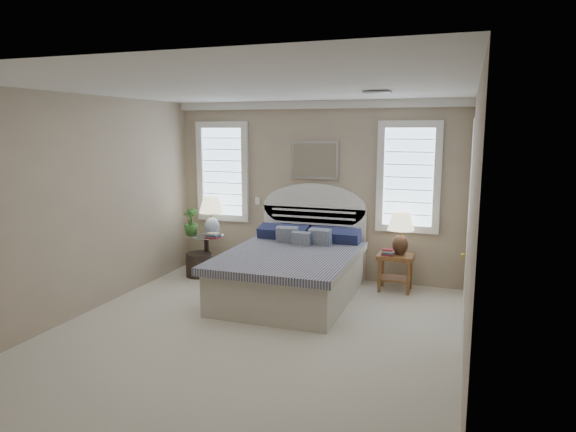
% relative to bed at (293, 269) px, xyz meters
% --- Properties ---
extents(floor, '(4.50, 5.00, 0.01)m').
position_rel_bed_xyz_m(floor, '(0.00, -1.46, -0.39)').
color(floor, beige).
rests_on(floor, ground).
extents(ceiling, '(4.50, 5.00, 0.01)m').
position_rel_bed_xyz_m(ceiling, '(0.00, -1.46, 2.31)').
color(ceiling, white).
rests_on(ceiling, wall_back).
extents(wall_back, '(4.50, 0.02, 2.70)m').
position_rel_bed_xyz_m(wall_back, '(0.00, 1.04, 0.96)').
color(wall_back, tan).
rests_on(wall_back, floor).
extents(wall_left, '(0.02, 5.00, 2.70)m').
position_rel_bed_xyz_m(wall_left, '(-2.25, -1.46, 0.96)').
color(wall_left, tan).
rests_on(wall_left, floor).
extents(wall_right, '(0.02, 5.00, 2.70)m').
position_rel_bed_xyz_m(wall_right, '(2.25, -1.46, 0.96)').
color(wall_right, tan).
rests_on(wall_right, floor).
extents(crown_molding, '(4.50, 0.08, 0.12)m').
position_rel_bed_xyz_m(crown_molding, '(0.00, 1.00, 2.25)').
color(crown_molding, white).
rests_on(crown_molding, wall_back).
extents(hvac_vent, '(0.30, 0.20, 0.02)m').
position_rel_bed_xyz_m(hvac_vent, '(1.20, -0.66, 2.29)').
color(hvac_vent, '#B2B2B2').
rests_on(hvac_vent, ceiling).
extents(switch_plate, '(0.08, 0.01, 0.12)m').
position_rel_bed_xyz_m(switch_plate, '(-0.95, 1.03, 0.76)').
color(switch_plate, white).
rests_on(switch_plate, wall_back).
extents(window_left, '(0.90, 0.06, 1.60)m').
position_rel_bed_xyz_m(window_left, '(-1.55, 1.02, 1.21)').
color(window_left, '#C9E5FF').
rests_on(window_left, wall_back).
extents(window_right, '(0.90, 0.06, 1.60)m').
position_rel_bed_xyz_m(window_right, '(1.40, 1.02, 1.21)').
color(window_right, '#C9E5FF').
rests_on(window_right, wall_back).
extents(painting, '(0.74, 0.04, 0.58)m').
position_rel_bed_xyz_m(painting, '(0.00, 1.00, 1.43)').
color(painting, silver).
rests_on(painting, wall_back).
extents(closet_door, '(0.02, 1.80, 2.40)m').
position_rel_bed_xyz_m(closet_door, '(2.23, -0.26, 0.81)').
color(closet_door, white).
rests_on(closet_door, floor).
extents(bed, '(1.72, 2.28, 1.47)m').
position_rel_bed_xyz_m(bed, '(0.00, 0.00, 0.00)').
color(bed, '#B3AF9D').
rests_on(bed, floor).
extents(side_table_left, '(0.56, 0.56, 0.63)m').
position_rel_bed_xyz_m(side_table_left, '(-1.65, 0.59, 0.00)').
color(side_table_left, black).
rests_on(side_table_left, floor).
extents(nightstand_right, '(0.50, 0.40, 0.53)m').
position_rel_bed_xyz_m(nightstand_right, '(1.30, 0.69, 0.00)').
color(nightstand_right, brown).
rests_on(nightstand_right, floor).
extents(floor_pot, '(0.42, 0.42, 0.37)m').
position_rel_bed_xyz_m(floor_pot, '(-1.70, 0.43, -0.20)').
color(floor_pot, black).
rests_on(floor_pot, floor).
extents(lamp_left, '(0.43, 0.43, 0.62)m').
position_rel_bed_xyz_m(lamp_left, '(-1.56, 0.62, 0.62)').
color(lamp_left, silver).
rests_on(lamp_left, side_table_left).
extents(lamp_right, '(0.45, 0.45, 0.61)m').
position_rel_bed_xyz_m(lamp_right, '(1.35, 0.72, 0.52)').
color(lamp_right, black).
rests_on(lamp_right, nightstand_right).
extents(potted_plant, '(0.27, 0.27, 0.42)m').
position_rel_bed_xyz_m(potted_plant, '(-1.87, 0.51, 0.45)').
color(potted_plant, '#376628').
rests_on(potted_plant, side_table_left).
extents(books_left, '(0.22, 0.17, 0.08)m').
position_rel_bed_xyz_m(books_left, '(-1.44, 0.41, 0.28)').
color(books_left, maroon).
rests_on(books_left, side_table_left).
extents(books_right, '(0.19, 0.15, 0.09)m').
position_rel_bed_xyz_m(books_right, '(1.20, 0.60, 0.19)').
color(books_right, maroon).
rests_on(books_right, nightstand_right).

